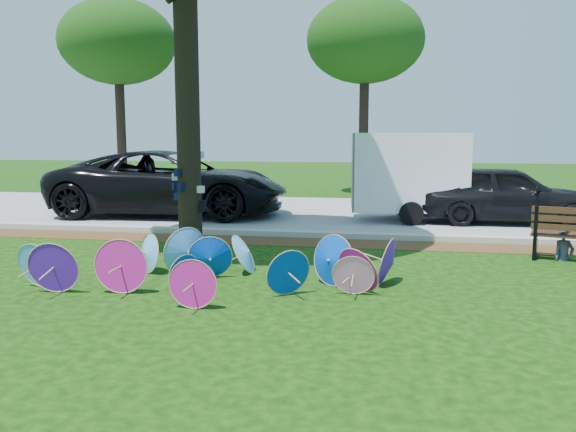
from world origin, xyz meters
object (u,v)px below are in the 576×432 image
Objects in this scene: parasol_pile at (218,263)px; dark_pickup at (505,194)px; black_van at (171,183)px; person_left at (565,229)px; cargo_trailer at (408,172)px.

parasol_pile is 9.00m from dark_pickup.
black_van reaches higher than parasol_pile.
black_van is at bearing 89.17° from dark_pickup.
person_left is at bearing -178.80° from dark_pickup.
dark_pickup is at bearing 53.39° from parasol_pile.
person_left is (2.58, -4.52, -0.73)m from cargo_trailer.
black_van is 8.95m from dark_pickup.
person_left is (5.53, 2.79, 0.21)m from parasol_pile.
black_van reaches higher than person_left.
dark_pickup is 1.54× the size of cargo_trailer.
cargo_trailer is at bearing -92.45° from black_van.
person_left is at bearing -119.25° from black_van.
dark_pickup is at bearing -93.30° from black_van.
parasol_pile is at bearing -116.46° from cargo_trailer.
parasol_pile is 7.94m from cargo_trailer.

